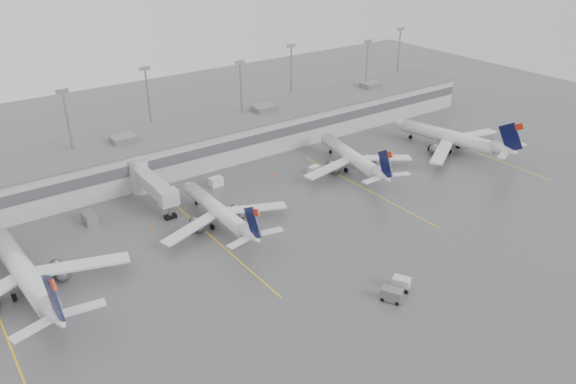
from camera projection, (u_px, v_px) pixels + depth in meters
ground at (387, 272)px, 89.11m from camera, size 260.00×260.00×0.00m
terminal at (210, 139)px, 129.42m from camera, size 152.00×17.00×9.45m
light_masts at (196, 100)px, 130.10m from camera, size 142.40×8.00×20.60m
jet_bridge_right at (148, 181)px, 109.98m from camera, size 4.00×17.20×7.00m
stand_markings at (297, 213)px, 106.57m from camera, size 105.25×40.00×0.01m
jet_far_left at (25, 274)px, 82.70m from camera, size 29.88×33.58×10.86m
jet_mid_left at (220, 211)px, 101.07m from camera, size 25.18×28.21×9.13m
jet_mid_right at (353, 157)px, 122.91m from camera, size 26.10×29.52×9.63m
jet_far_right at (453, 137)px, 132.84m from camera, size 28.77×32.58×10.65m
baggage_tug at (401, 284)px, 84.75m from camera, size 3.04×3.52×1.93m
baggage_cart at (392, 294)px, 82.09m from camera, size 3.01×3.54×1.98m
gse_uld_a at (12, 258)px, 91.15m from camera, size 2.60×2.17×1.57m
gse_uld_b at (216, 182)px, 116.54m from camera, size 2.79×1.95×1.91m
gse_uld_c at (314, 170)px, 122.23m from camera, size 2.60×1.93×1.69m
gse_loader at (89, 218)px, 102.65m from camera, size 2.28×3.47×2.10m
cone_a at (7, 281)px, 86.17m from camera, size 0.43×0.43×0.68m
cone_b at (151, 228)px, 100.57m from camera, size 0.42×0.42×0.67m
cone_c at (274, 174)px, 121.26m from camera, size 0.42×0.42×0.67m
cone_d at (427, 146)px, 136.10m from camera, size 0.43×0.43×0.69m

